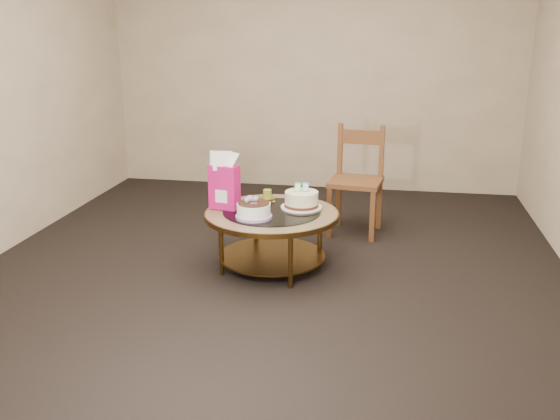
% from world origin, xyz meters
% --- Properties ---
extents(ground, '(5.00, 5.00, 0.00)m').
position_xyz_m(ground, '(0.00, 0.00, 0.00)').
color(ground, black).
rests_on(ground, ground).
extents(room_walls, '(4.52, 5.02, 2.61)m').
position_xyz_m(room_walls, '(0.00, 0.00, 1.54)').
color(room_walls, beige).
rests_on(room_walls, ground).
extents(coffee_table, '(1.02, 1.02, 0.46)m').
position_xyz_m(coffee_table, '(0.00, -0.00, 0.38)').
color(coffee_table, '#533A17').
rests_on(coffee_table, ground).
extents(decorated_cake, '(0.27, 0.27, 0.16)m').
position_xyz_m(decorated_cake, '(-0.10, -0.18, 0.51)').
color(decorated_cake, '#A788C1').
rests_on(decorated_cake, coffee_table).
extents(cream_cake, '(0.32, 0.32, 0.20)m').
position_xyz_m(cream_cake, '(0.21, 0.12, 0.52)').
color(cream_cake, white).
rests_on(cream_cake, coffee_table).
extents(gift_bag, '(0.24, 0.19, 0.43)m').
position_xyz_m(gift_bag, '(-0.37, 0.02, 0.67)').
color(gift_bag, '#C3126C').
rests_on(gift_bag, coffee_table).
extents(pillar_candle, '(0.14, 0.14, 0.10)m').
position_xyz_m(pillar_candle, '(-0.09, 0.28, 0.49)').
color(pillar_candle, '#CFB655').
rests_on(pillar_candle, coffee_table).
extents(dining_chair, '(0.49, 0.49, 0.95)m').
position_xyz_m(dining_chair, '(0.58, 0.99, 0.48)').
color(dining_chair, brown).
rests_on(dining_chair, ground).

